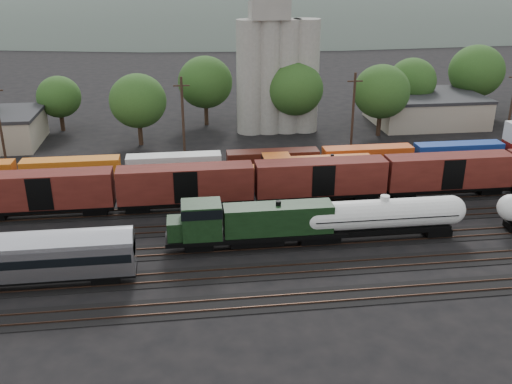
{
  "coord_description": "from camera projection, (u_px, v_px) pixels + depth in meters",
  "views": [
    {
      "loc": [
        -12.05,
        -54.76,
        25.99
      ],
      "look_at": [
        -4.55,
        2.0,
        3.0
      ],
      "focal_mm": 40.0,
      "sensor_mm": 36.0,
      "label": 1
    }
  ],
  "objects": [
    {
      "name": "container_wall",
      "position": [
        313.0,
        155.0,
        74.93
      ],
      "size": [
        178.4,
        2.6,
        5.8
      ],
      "color": "black",
      "rests_on": "ground"
    },
    {
      "name": "grain_silo",
      "position": [
        277.0,
        63.0,
        90.86
      ],
      "size": [
        13.4,
        5.0,
        29.0
      ],
      "color": "gray",
      "rests_on": "ground"
    },
    {
      "name": "passenger_coach",
      "position": [
        2.0,
        257.0,
        47.83
      ],
      "size": [
        21.9,
        2.7,
        4.97
      ],
      "color": "silver",
      "rests_on": "ground"
    },
    {
      "name": "green_locomotive",
      "position": [
        247.0,
        223.0,
        55.16
      ],
      "size": [
        17.67,
        3.12,
        4.68
      ],
      "color": "black",
      "rests_on": "ground"
    },
    {
      "name": "orange_locomotive",
      "position": [
        309.0,
        170.0,
        70.23
      ],
      "size": [
        16.55,
        2.76,
        4.14
      ],
      "color": "black",
      "rests_on": "ground"
    },
    {
      "name": "boxcar_string",
      "position": [
        186.0,
        184.0,
        63.5
      ],
      "size": [
        138.2,
        2.9,
        4.2
      ],
      "color": "black",
      "rests_on": "ground"
    },
    {
      "name": "tree_band",
      "position": [
        320.0,
        86.0,
        94.87
      ],
      "size": [
        164.51,
        21.09,
        13.25
      ],
      "color": "black",
      "rests_on": "ground"
    },
    {
      "name": "tracks",
      "position": [
        300.0,
        222.0,
        61.51
      ],
      "size": [
        180.0,
        33.2,
        0.2
      ],
      "color": "black",
      "rests_on": "ground"
    },
    {
      "name": "industrial_sheds",
      "position": [
        297.0,
        117.0,
        93.82
      ],
      "size": [
        119.38,
        17.26,
        5.1
      ],
      "color": "#9E937F",
      "rests_on": "ground"
    },
    {
      "name": "utility_poles",
      "position": [
        270.0,
        116.0,
        79.46
      ],
      "size": [
        122.2,
        0.36,
        12.0
      ],
      "color": "black",
      "rests_on": "ground"
    },
    {
      "name": "ground",
      "position": [
        300.0,
        223.0,
        61.53
      ],
      "size": [
        600.0,
        600.0,
        0.0
      ],
      "primitive_type": "plane",
      "color": "black"
    },
    {
      "name": "distant_hills",
      "position": [
        246.0,
        55.0,
        311.3
      ],
      "size": [
        860.0,
        286.0,
        130.0
      ],
      "color": "#59665B",
      "rests_on": "ground"
    },
    {
      "name": "tank_car_a",
      "position": [
        383.0,
        215.0,
        56.84
      ],
      "size": [
        17.05,
        3.05,
        4.47
      ],
      "color": "silver",
      "rests_on": "ground"
    }
  ]
}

